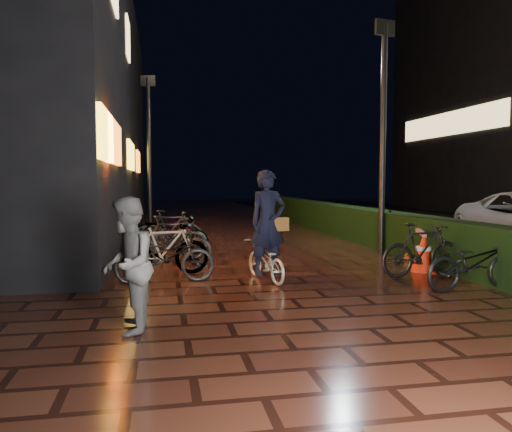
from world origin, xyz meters
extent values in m
plane|color=#381911|center=(0.00, 0.00, 0.00)|extent=(80.00, 80.00, 0.00)
cube|color=black|center=(3.30, 8.00, 0.50)|extent=(0.70, 20.00, 1.00)
imported|color=#5F6062|center=(-2.90, -1.82, 0.81)|extent=(0.63, 0.80, 1.62)
cube|color=yellow|center=(-3.45, 1.50, 2.60)|extent=(0.08, 2.00, 0.90)
cube|color=orange|center=(-3.45, 3.00, 2.60)|extent=(0.08, 3.00, 0.90)
cube|color=yellow|center=(-3.45, 9.00, 2.60)|extent=(0.08, 2.80, 0.90)
cube|color=orange|center=(-3.45, 14.00, 2.60)|extent=(0.08, 2.20, 0.90)
cube|color=#FFD88C|center=(-3.45, 8.50, 6.20)|extent=(0.06, 1.20, 1.20)
cube|color=#FFD88C|center=(13.45, 18.00, 5.00)|extent=(0.06, 10.00, 1.30)
cylinder|color=black|center=(2.87, 3.70, 2.80)|extent=(0.18, 0.18, 5.59)
cube|color=black|center=(2.87, 3.70, 5.49)|extent=(0.54, 0.19, 0.38)
cylinder|color=black|center=(-2.89, 9.82, 2.65)|extent=(0.17, 0.17, 5.30)
cube|color=black|center=(-2.89, 9.82, 5.19)|extent=(0.51, 0.19, 0.36)
imported|color=silver|center=(-0.67, 0.88, 0.36)|extent=(0.81, 1.46, 0.73)
imported|color=black|center=(-0.64, 0.78, 1.06)|extent=(0.77, 0.60, 1.86)
cube|color=brown|center=(-0.43, 0.81, 1.02)|extent=(0.35, 0.22, 0.24)
cone|color=red|center=(2.61, 1.19, 0.39)|extent=(0.49, 0.49, 0.78)
cone|color=#FF5F0D|center=(3.14, 2.54, 0.39)|extent=(0.49, 0.49, 0.78)
cube|color=#FF270D|center=(2.61, 1.19, 0.02)|extent=(0.55, 0.55, 0.03)
cube|color=#DC5A0B|center=(3.14, 2.54, 0.02)|extent=(0.55, 0.55, 0.03)
cube|color=red|center=(2.87, 1.87, 0.74)|extent=(0.69, 1.58, 0.08)
cube|color=black|center=(3.34, 4.33, 0.41)|extent=(0.70, 0.64, 0.04)
cylinder|color=black|center=(3.20, 4.07, 0.20)|extent=(0.04, 0.04, 0.39)
cylinder|color=black|center=(3.62, 4.24, 0.20)|extent=(0.04, 0.04, 0.39)
cylinder|color=black|center=(3.06, 4.42, 0.20)|extent=(0.04, 0.04, 0.39)
cylinder|color=black|center=(3.48, 4.58, 0.20)|extent=(0.04, 0.04, 0.39)
cube|color=#0D0FA9|center=(3.34, 4.33, 0.59)|extent=(0.51, 0.48, 0.31)
cylinder|color=black|center=(3.25, 4.13, 0.57)|extent=(0.17, 0.46, 1.00)
imported|color=black|center=(-2.37, 6.37, 0.46)|extent=(1.76, 0.63, 0.92)
imported|color=black|center=(-2.26, 5.67, 0.51)|extent=(1.71, 0.54, 1.02)
imported|color=black|center=(-2.44, 1.03, 0.46)|extent=(1.78, 0.71, 0.92)
imported|color=black|center=(-2.23, 4.56, 0.46)|extent=(1.75, 0.61, 0.92)
imported|color=black|center=(-2.31, 3.53, 0.51)|extent=(1.73, 0.60, 1.02)
imported|color=black|center=(-2.30, 2.89, 0.46)|extent=(1.82, 0.86, 0.92)
imported|color=black|center=(-2.44, 1.73, 0.51)|extent=(1.75, 0.73, 1.02)
imported|color=black|center=(2.29, 0.68, 0.51)|extent=(1.74, 0.66, 1.02)
imported|color=black|center=(2.52, -0.55, 0.46)|extent=(1.79, 0.75, 0.92)
camera|label=1|loc=(-2.49, -7.82, 1.80)|focal=35.00mm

